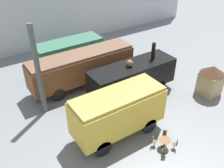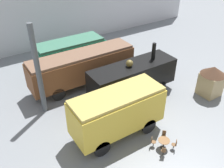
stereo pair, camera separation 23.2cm
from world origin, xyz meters
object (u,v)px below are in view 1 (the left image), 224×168
streamlined_locomotive (75,52)px  ticket_kiosk (211,79)px  visitor_person (160,91)px  passenger_coach_wooden (82,66)px  steam_locomotive (133,76)px  cafe_chair_0 (165,134)px  passenger_coach_vintage (118,110)px  cafe_table_near (165,141)px

streamlined_locomotive → ticket_kiosk: streamlined_locomotive is taller
visitor_person → passenger_coach_wooden: bearing=127.3°
steam_locomotive → cafe_chair_0: steam_locomotive is taller
streamlined_locomotive → passenger_coach_wooden: (-0.99, -3.70, 0.19)m
passenger_coach_wooden → ticket_kiosk: (9.40, -8.12, -0.49)m
passenger_coach_vintage → ticket_kiosk: size_ratio=2.36×
passenger_coach_vintage → visitor_person: (5.86, 1.56, -1.36)m
cafe_chair_0 → visitor_person: 5.24m
steam_locomotive → passenger_coach_vintage: 5.58m
passenger_coach_wooden → steam_locomotive: size_ratio=1.26×
visitor_person → ticket_kiosk: bearing=-21.9°
passenger_coach_vintage → cafe_table_near: size_ratio=8.23×
visitor_person → ticket_kiosk: 5.03m
streamlined_locomotive → cafe_chair_0: 14.14m
ticket_kiosk → passenger_coach_vintage: bearing=178.4°
cafe_chair_0 → streamlined_locomotive: bearing=-134.4°
passenger_coach_wooden → visitor_person: bearing=-52.7°
steam_locomotive → cafe_table_near: steam_locomotive is taller
cafe_chair_0 → visitor_person: bearing=-175.3°
cafe_chair_0 → visitor_person: visitor_person is taller
streamlined_locomotive → steam_locomotive: 8.13m
passenger_coach_wooden → cafe_table_near: passenger_coach_wooden is taller
passenger_coach_wooden → steam_locomotive: steam_locomotive is taller
cafe_chair_0 → passenger_coach_vintage: bearing=-90.8°
streamlined_locomotive → passenger_coach_vintage: size_ratio=1.29×
streamlined_locomotive → ticket_kiosk: 14.52m
steam_locomotive → visitor_person: (1.67, -2.13, -1.07)m
streamlined_locomotive → cafe_table_near: bearing=-90.1°
streamlined_locomotive → passenger_coach_vintage: passenger_coach_vintage is taller
passenger_coach_wooden → cafe_chair_0: 10.59m
visitor_person → ticket_kiosk: size_ratio=0.57×
streamlined_locomotive → visitor_person: 10.72m
passenger_coach_vintage → visitor_person: size_ratio=4.13×
passenger_coach_wooden → ticket_kiosk: passenger_coach_wooden is taller
passenger_coach_wooden → cafe_chair_0: passenger_coach_wooden is taller
ticket_kiosk → visitor_person: bearing=158.1°
passenger_coach_vintage → streamlined_locomotive: bearing=79.9°
passenger_coach_wooden → passenger_coach_vintage: 7.90m
streamlined_locomotive → cafe_table_near: 14.70m
cafe_table_near → cafe_chair_0: (0.55, 0.58, -0.07)m
cafe_chair_0 → passenger_coach_wooden: bearing=-128.3°
passenger_coach_vintage → cafe_chair_0: bearing=-44.2°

